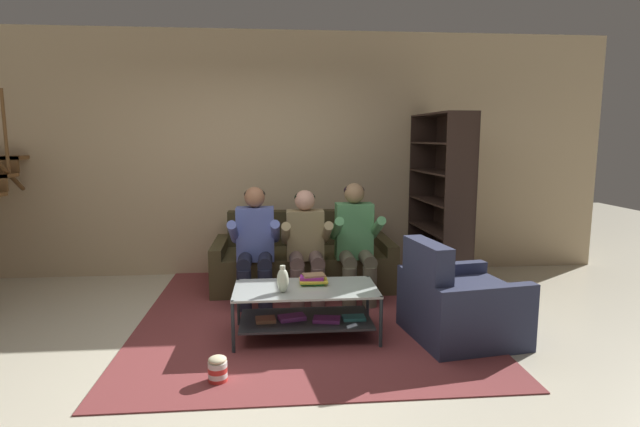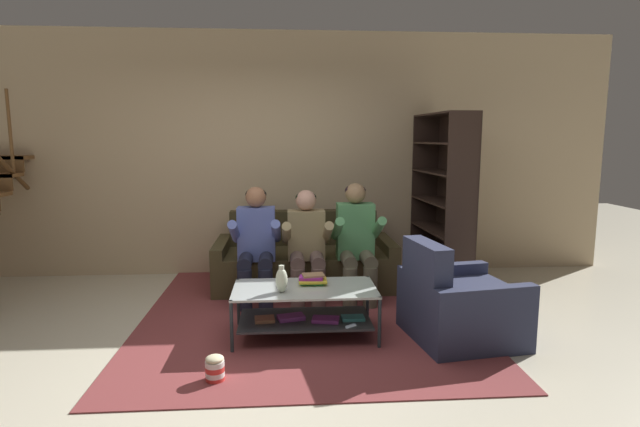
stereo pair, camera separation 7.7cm
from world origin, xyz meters
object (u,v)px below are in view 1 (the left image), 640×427
at_px(person_seated_left, 255,241).
at_px(book_stack, 313,279).
at_px(person_seated_right, 356,238).
at_px(vase, 283,280).
at_px(person_seated_middle, 306,242).
at_px(coffee_table, 306,305).
at_px(couch, 303,262).
at_px(bookshelf, 442,209).
at_px(popcorn_tub, 218,369).
at_px(armchair, 459,306).

relative_size(person_seated_left, book_stack, 4.88).
height_order(person_seated_right, vase, person_seated_right).
relative_size(vase, book_stack, 0.93).
bearing_deg(person_seated_middle, book_stack, -89.28).
relative_size(person_seated_middle, coffee_table, 0.95).
xyz_separation_m(couch, bookshelf, (1.55, -0.10, 0.59)).
distance_m(person_seated_right, popcorn_tub, 2.16).
bearing_deg(popcorn_tub, vase, 54.02).
xyz_separation_m(coffee_table, book_stack, (0.07, 0.11, 0.19)).
bearing_deg(book_stack, coffee_table, -121.03).
xyz_separation_m(person_seated_middle, person_seated_right, (0.51, 0.01, 0.03)).
relative_size(person_seated_left, popcorn_tub, 6.26).
relative_size(couch, person_seated_left, 1.69).
bearing_deg(person_seated_left, vase, -76.21).
relative_size(person_seated_left, bookshelf, 0.61).
bearing_deg(person_seated_middle, bookshelf, 15.73).
height_order(armchair, popcorn_tub, armchair).
distance_m(person_seated_left, armchair, 2.06).
relative_size(coffee_table, armchair, 1.25).
height_order(person_seated_left, person_seated_middle, person_seated_left).
distance_m(person_seated_left, vase, 1.10).
bearing_deg(armchair, person_seated_right, 122.22).
height_order(book_stack, armchair, armchair).
height_order(person_seated_middle, armchair, person_seated_middle).
bearing_deg(person_seated_left, bookshelf, 11.88).
height_order(person_seated_middle, bookshelf, bookshelf).
height_order(couch, popcorn_tub, couch).
distance_m(vase, bookshelf, 2.37).
bearing_deg(couch, person_seated_middle, -90.00).
height_order(bookshelf, popcorn_tub, bookshelf).
distance_m(couch, vase, 1.64).
bearing_deg(book_stack, bookshelf, 39.63).
bearing_deg(bookshelf, vase, -140.31).
bearing_deg(popcorn_tub, person_seated_right, 54.34).
bearing_deg(bookshelf, person_seated_right, -157.55).
bearing_deg(person_seated_right, couch, 133.89).
bearing_deg(armchair, vase, 178.76).
bearing_deg(person_seated_right, person_seated_middle, -179.31).
xyz_separation_m(person_seated_left, popcorn_tub, (-0.20, -1.69, -0.54)).
height_order(vase, armchair, armchair).
relative_size(person_seated_right, popcorn_tub, 6.42).
bearing_deg(bookshelf, popcorn_tub, -136.75).
height_order(book_stack, popcorn_tub, book_stack).
xyz_separation_m(couch, coffee_table, (-0.06, -1.49, 0.01)).
bearing_deg(popcorn_tub, armchair, 17.40).
bearing_deg(couch, popcorn_tub, -107.60).
xyz_separation_m(person_seated_middle, coffee_table, (-0.06, -0.95, -0.34)).
bearing_deg(coffee_table, book_stack, 58.97).
height_order(person_seated_right, book_stack, person_seated_right).
distance_m(couch, coffee_table, 1.49).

